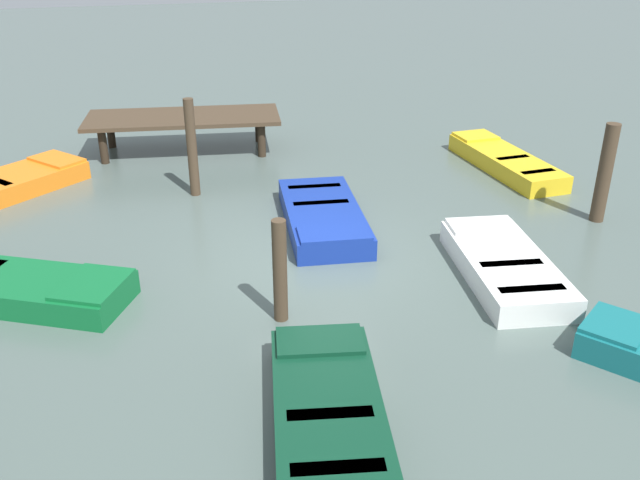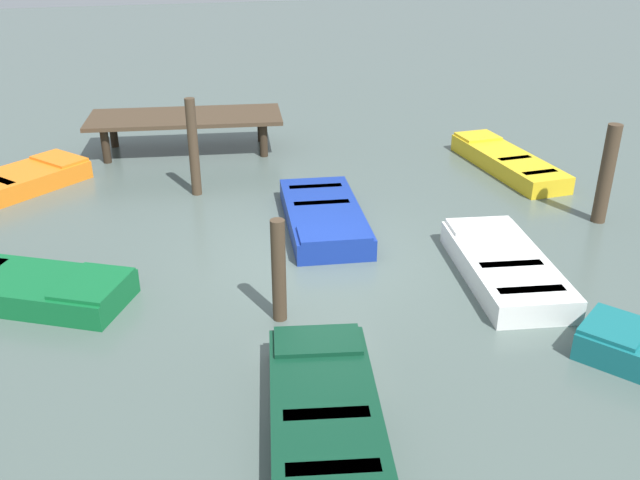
{
  "view_description": "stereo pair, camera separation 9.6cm",
  "coord_description": "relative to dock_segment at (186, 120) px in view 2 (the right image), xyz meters",
  "views": [
    {
      "loc": [
        -2.74,
        -10.52,
        5.54
      ],
      "look_at": [
        0.0,
        0.0,
        0.35
      ],
      "focal_mm": 38.35,
      "sensor_mm": 36.0,
      "label": 1
    },
    {
      "loc": [
        -2.65,
        -10.55,
        5.54
      ],
      "look_at": [
        0.0,
        0.0,
        0.35
      ],
      "focal_mm": 38.35,
      "sensor_mm": 36.0,
      "label": 2
    }
  ],
  "objects": [
    {
      "name": "rowboat_white",
      "position": [
        4.65,
        -8.21,
        -0.62
      ],
      "size": [
        1.75,
        3.24,
        0.46
      ],
      "rotation": [
        0.0,
        0.0,
        1.44
      ],
      "color": "silver",
      "rests_on": "ground_plane"
    },
    {
      "name": "rowboat_green",
      "position": [
        -3.36,
        -6.84,
        -0.62
      ],
      "size": [
        4.2,
        2.96,
        0.46
      ],
      "rotation": [
        0.0,
        0.0,
        5.82
      ],
      "color": "#0F602D",
      "rests_on": "ground_plane"
    },
    {
      "name": "rowboat_blue",
      "position": [
        2.23,
        -5.44,
        -0.62
      ],
      "size": [
        1.75,
        3.44,
        0.46
      ],
      "rotation": [
        0.0,
        0.0,
        4.61
      ],
      "color": "navy",
      "rests_on": "ground_plane"
    },
    {
      "name": "mooring_piling_mid_right",
      "position": [
        -0.03,
        -3.09,
        0.22
      ],
      "size": [
        0.22,
        0.22,
        2.12
      ],
      "primitive_type": "cylinder",
      "color": "#423323",
      "rests_on": "ground_plane"
    },
    {
      "name": "rowboat_dark_green",
      "position": [
        0.8,
        -11.06,
        -0.62
      ],
      "size": [
        1.79,
        3.25,
        0.46
      ],
      "rotation": [
        0.0,
        0.0,
        1.4
      ],
      "color": "#0C3823",
      "rests_on": "ground_plane"
    },
    {
      "name": "mooring_piling_far_left",
      "position": [
        0.75,
        -8.56,
        -0.02
      ],
      "size": [
        0.21,
        0.21,
        1.63
      ],
      "primitive_type": "cylinder",
      "color": "#423323",
      "rests_on": "ground_plane"
    },
    {
      "name": "rowboat_yellow",
      "position": [
        7.3,
        -3.3,
        -0.62
      ],
      "size": [
        1.28,
        3.75,
        0.46
      ],
      "rotation": [
        0.0,
        0.0,
        1.63
      ],
      "color": "gold",
      "rests_on": "ground_plane"
    },
    {
      "name": "rowboat_orange",
      "position": [
        -3.98,
        -1.98,
        -0.62
      ],
      "size": [
        3.42,
        3.2,
        0.46
      ],
      "rotation": [
        0.0,
        0.0,
        0.71
      ],
      "color": "orange",
      "rests_on": "ground_plane"
    },
    {
      "name": "ground_plane",
      "position": [
        1.83,
        -6.74,
        -0.84
      ],
      "size": [
        80.0,
        80.0,
        0.0
      ],
      "primitive_type": "plane",
      "color": "#4C5B56"
    },
    {
      "name": "mooring_piling_far_right",
      "position": [
        7.61,
        -6.53,
        0.16
      ],
      "size": [
        0.28,
        0.28,
        1.99
      ],
      "primitive_type": "cylinder",
      "color": "#423323",
      "rests_on": "ground_plane"
    },
    {
      "name": "dock_segment",
      "position": [
        0.0,
        0.0,
        0.0
      ],
      "size": [
        5.02,
        2.41,
        0.95
      ],
      "rotation": [
        0.0,
        0.0,
        -0.12
      ],
      "color": "#423323",
      "rests_on": "ground_plane"
    }
  ]
}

